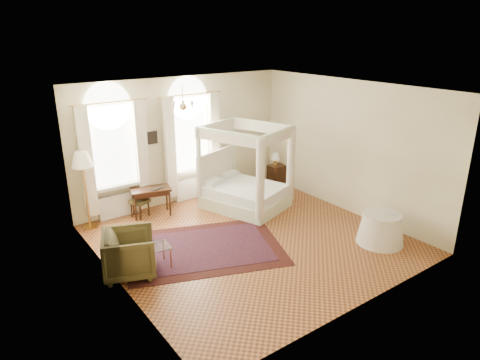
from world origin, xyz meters
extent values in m
plane|color=#AB6231|center=(0.00, 0.00, 0.00)|extent=(6.00, 6.00, 0.00)
plane|color=#FAF2BE|center=(0.00, 3.00, 1.65)|extent=(6.00, 0.00, 6.00)
plane|color=#FAF2BE|center=(0.00, -3.00, 1.65)|extent=(6.00, 0.00, 6.00)
plane|color=#FAF2BE|center=(-3.00, 0.00, 1.65)|extent=(0.00, 6.00, 6.00)
plane|color=#FAF2BE|center=(3.00, 0.00, 1.65)|extent=(0.00, 6.00, 6.00)
plane|color=white|center=(0.00, 0.00, 3.30)|extent=(6.00, 6.00, 0.00)
cube|color=white|center=(-1.90, 2.97, 1.80)|extent=(1.10, 0.04, 1.90)
cylinder|color=white|center=(-1.90, 2.97, 2.75)|extent=(1.10, 0.04, 1.10)
cube|color=white|center=(-1.90, 2.88, 0.81)|extent=(1.32, 0.24, 0.08)
cube|color=#F3E3C8|center=(-2.57, 2.80, 1.55)|extent=(0.28, 0.14, 2.60)
cube|color=#F3E3C8|center=(-1.23, 2.80, 1.55)|extent=(0.28, 0.14, 2.60)
cube|color=white|center=(-1.90, 2.90, 0.30)|extent=(1.00, 0.12, 0.58)
cube|color=white|center=(0.20, 2.97, 1.80)|extent=(1.10, 0.04, 1.90)
cylinder|color=white|center=(0.20, 2.97, 2.75)|extent=(1.10, 0.04, 1.10)
cube|color=white|center=(0.20, 2.88, 0.81)|extent=(1.32, 0.24, 0.08)
cube|color=#F3E3C8|center=(-0.47, 2.80, 1.55)|extent=(0.28, 0.14, 2.60)
cube|color=#F3E3C8|center=(0.87, 2.80, 1.55)|extent=(0.28, 0.14, 2.60)
cube|color=white|center=(0.20, 2.90, 0.30)|extent=(1.00, 0.12, 0.58)
cylinder|color=#BA853E|center=(-0.90, 1.20, 3.10)|extent=(0.02, 0.02, 0.40)
sphere|color=#BA853E|center=(-0.90, 1.20, 2.88)|extent=(0.16, 0.16, 0.16)
sphere|color=beige|center=(-0.68, 1.20, 2.95)|extent=(0.07, 0.07, 0.07)
sphere|color=beige|center=(-0.79, 1.39, 2.95)|extent=(0.07, 0.07, 0.07)
sphere|color=beige|center=(-1.01, 1.39, 2.95)|extent=(0.07, 0.07, 0.07)
sphere|color=beige|center=(-1.12, 1.20, 2.95)|extent=(0.07, 0.07, 0.07)
sphere|color=beige|center=(-1.01, 1.01, 2.95)|extent=(0.07, 0.07, 0.07)
sphere|color=beige|center=(-0.79, 1.01, 2.95)|extent=(0.07, 0.07, 0.07)
cube|color=black|center=(-0.85, 2.97, 1.85)|extent=(0.26, 0.03, 0.32)
cube|color=black|center=(1.45, 2.97, 1.95)|extent=(0.22, 0.03, 0.26)
cube|color=beige|center=(1.00, 1.56, 0.17)|extent=(2.12, 2.35, 0.33)
cube|color=white|center=(1.00, 1.56, 0.46)|extent=(2.01, 2.23, 0.26)
cube|color=#F3E3C8|center=(0.69, 2.44, 0.83)|extent=(1.51, 0.59, 1.11)
cube|color=beige|center=(0.01, 2.18, 1.06)|extent=(0.11, 0.11, 2.13)
cube|color=beige|center=(1.39, 2.67, 1.06)|extent=(0.11, 0.11, 2.13)
cube|color=beige|center=(0.61, 0.46, 1.06)|extent=(0.11, 0.11, 2.13)
cube|color=beige|center=(1.99, 0.94, 1.06)|extent=(0.11, 0.11, 2.13)
cube|color=beige|center=(0.70, 2.42, 2.13)|extent=(1.51, 0.59, 0.07)
cube|color=beige|center=(1.30, 0.70, 2.13)|extent=(1.51, 0.59, 0.07)
cube|color=beige|center=(0.31, 1.32, 2.13)|extent=(0.71, 1.86, 0.07)
cube|color=beige|center=(1.69, 1.80, 2.13)|extent=(0.71, 1.86, 0.07)
cube|color=#F3E3C8|center=(0.70, 2.42, 2.00)|extent=(1.55, 0.57, 0.26)
cube|color=#F3E3C8|center=(1.30, 0.70, 2.00)|extent=(1.55, 0.57, 0.26)
cube|color=#F3E3C8|center=(0.31, 1.32, 2.00)|extent=(0.69, 1.90, 0.26)
cube|color=#F3E3C8|center=(1.69, 1.80, 2.00)|extent=(0.69, 1.90, 0.26)
cylinder|color=#F3E3C8|center=(0.61, 0.46, 1.15)|extent=(0.20, 0.20, 1.94)
cylinder|color=#F3E3C8|center=(1.99, 0.94, 1.15)|extent=(0.20, 0.20, 1.94)
cube|color=#331E0D|center=(2.70, 2.27, 0.32)|extent=(0.50, 0.46, 0.65)
cylinder|color=#BA853E|center=(2.67, 2.33, 0.74)|extent=(0.11, 0.11, 0.18)
cone|color=beige|center=(2.67, 2.33, 0.92)|extent=(0.25, 0.25, 0.20)
cube|color=#331E0D|center=(-1.21, 2.49, 0.69)|extent=(1.05, 0.73, 0.06)
cube|color=#331E0D|center=(-1.21, 2.49, 0.60)|extent=(0.93, 0.61, 0.10)
cylinder|color=#331E0D|center=(-1.56, 2.78, 0.33)|extent=(0.05, 0.05, 0.67)
cylinder|color=#331E0D|center=(-0.75, 2.56, 0.33)|extent=(0.05, 0.05, 0.67)
cylinder|color=#331E0D|center=(-1.66, 2.42, 0.33)|extent=(0.05, 0.05, 0.67)
cylinder|color=#331E0D|center=(-0.85, 2.19, 0.33)|extent=(0.05, 0.05, 0.67)
imported|color=black|center=(-1.09, 2.42, 0.73)|extent=(0.41, 0.32, 0.03)
cube|color=#423C1C|center=(-1.48, 2.59, 0.41)|extent=(0.51, 0.51, 0.08)
cylinder|color=#331E0D|center=(-1.56, 2.40, 0.19)|extent=(0.04, 0.04, 0.37)
cylinder|color=#331E0D|center=(-1.29, 2.51, 0.19)|extent=(0.04, 0.04, 0.37)
cylinder|color=#331E0D|center=(-1.67, 2.67, 0.19)|extent=(0.04, 0.04, 0.37)
cylinder|color=#331E0D|center=(-1.40, 2.78, 0.19)|extent=(0.04, 0.04, 0.37)
imported|color=#433B1D|center=(-2.70, 0.21, 0.43)|extent=(1.22, 1.21, 0.87)
cube|color=silver|center=(-2.26, 0.15, 0.44)|extent=(0.70, 0.52, 0.02)
cylinder|color=#BA853E|center=(-2.57, -0.01, 0.22)|extent=(0.03, 0.03, 0.44)
cylinder|color=#BA853E|center=(-1.99, -0.06, 0.22)|extent=(0.03, 0.03, 0.44)
cylinder|color=#BA853E|center=(-2.54, 0.36, 0.22)|extent=(0.03, 0.03, 0.44)
cylinder|color=#BA853E|center=(-1.96, 0.32, 0.22)|extent=(0.03, 0.03, 0.44)
cylinder|color=#BA853E|center=(-2.70, 2.69, 0.02)|extent=(0.33, 0.33, 0.03)
cylinder|color=#BA853E|center=(-2.70, 2.69, 0.82)|extent=(0.04, 0.04, 1.63)
cone|color=beige|center=(-2.70, 2.69, 1.69)|extent=(0.48, 0.48, 0.35)
cube|color=#3F130F|center=(-1.05, 0.25, 0.00)|extent=(3.84, 3.31, 0.01)
cube|color=black|center=(-1.05, 0.25, 0.01)|extent=(3.19, 2.66, 0.01)
cone|color=white|center=(2.20, -1.77, 0.32)|extent=(1.01, 1.01, 0.65)
cylinder|color=white|center=(2.20, -1.77, 0.67)|extent=(0.82, 0.82, 0.04)
imported|color=black|center=(2.25, -1.91, 0.70)|extent=(0.23, 0.28, 0.02)
camera|label=1|loc=(-5.18, -6.77, 4.42)|focal=32.00mm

